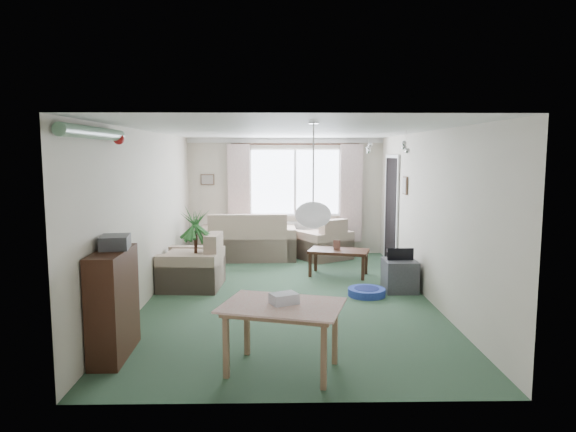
{
  "coord_description": "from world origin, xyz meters",
  "views": [
    {
      "loc": [
        -0.14,
        -7.34,
        2.08
      ],
      "look_at": [
        0.0,
        0.3,
        1.15
      ],
      "focal_mm": 32.0,
      "sensor_mm": 36.0,
      "label": 1
    }
  ],
  "objects_px": {
    "dining_table": "(282,339)",
    "pet_bed": "(367,292)",
    "houseplant": "(196,249)",
    "armchair_left": "(192,260)",
    "sofa": "(248,235)",
    "bookshelf": "(113,304)",
    "armchair_corner": "(323,238)",
    "coffee_table": "(338,263)",
    "tv_cube": "(400,275)"
  },
  "relations": [
    {
      "from": "dining_table",
      "to": "pet_bed",
      "type": "distance_m",
      "value": 2.9
    },
    {
      "from": "houseplant",
      "to": "dining_table",
      "type": "distance_m",
      "value": 3.33
    },
    {
      "from": "armchair_left",
      "to": "sofa",
      "type": "bearing_deg",
      "value": 164.77
    },
    {
      "from": "bookshelf",
      "to": "pet_bed",
      "type": "height_order",
      "value": "bookshelf"
    },
    {
      "from": "sofa",
      "to": "armchair_left",
      "type": "bearing_deg",
      "value": 69.63
    },
    {
      "from": "sofa",
      "to": "bookshelf",
      "type": "xyz_separation_m",
      "value": [
        -1.1,
        -4.94,
        0.09
      ]
    },
    {
      "from": "sofa",
      "to": "dining_table",
      "type": "height_order",
      "value": "sofa"
    },
    {
      "from": "sofa",
      "to": "bookshelf",
      "type": "distance_m",
      "value": 5.06
    },
    {
      "from": "sofa",
      "to": "pet_bed",
      "type": "xyz_separation_m",
      "value": [
        1.9,
        -2.75,
        -0.41
      ]
    },
    {
      "from": "bookshelf",
      "to": "pet_bed",
      "type": "xyz_separation_m",
      "value": [
        2.99,
        2.19,
        -0.5
      ]
    },
    {
      "from": "armchair_corner",
      "to": "armchair_left",
      "type": "xyz_separation_m",
      "value": [
        -2.24,
        -2.19,
        0.02
      ]
    },
    {
      "from": "armchair_corner",
      "to": "houseplant",
      "type": "xyz_separation_m",
      "value": [
        -2.16,
        -2.28,
        0.21
      ]
    },
    {
      "from": "coffee_table",
      "to": "houseplant",
      "type": "relative_size",
      "value": 0.8
    },
    {
      "from": "sofa",
      "to": "coffee_table",
      "type": "xyz_separation_m",
      "value": [
        1.63,
        -1.48,
        -0.24
      ]
    },
    {
      "from": "sofa",
      "to": "armchair_left",
      "type": "relative_size",
      "value": 1.96
    },
    {
      "from": "armchair_left",
      "to": "tv_cube",
      "type": "height_order",
      "value": "armchair_left"
    },
    {
      "from": "houseplant",
      "to": "coffee_table",
      "type": "bearing_deg",
      "value": 19.61
    },
    {
      "from": "armchair_left",
      "to": "bookshelf",
      "type": "xyz_separation_m",
      "value": [
        -0.34,
        -2.73,
        0.13
      ]
    },
    {
      "from": "armchair_corner",
      "to": "dining_table",
      "type": "bearing_deg",
      "value": 48.64
    },
    {
      "from": "coffee_table",
      "to": "dining_table",
      "type": "height_order",
      "value": "dining_table"
    },
    {
      "from": "dining_table",
      "to": "tv_cube",
      "type": "relative_size",
      "value": 1.94
    },
    {
      "from": "dining_table",
      "to": "tv_cube",
      "type": "bearing_deg",
      "value": 57.72
    },
    {
      "from": "armchair_corner",
      "to": "armchair_left",
      "type": "height_order",
      "value": "armchair_left"
    },
    {
      "from": "armchair_corner",
      "to": "tv_cube",
      "type": "height_order",
      "value": "armchair_corner"
    },
    {
      "from": "houseplant",
      "to": "tv_cube",
      "type": "xyz_separation_m",
      "value": [
        3.12,
        -0.18,
        -0.38
      ]
    },
    {
      "from": "pet_bed",
      "to": "tv_cube",
      "type": "bearing_deg",
      "value": 25.94
    },
    {
      "from": "tv_cube",
      "to": "dining_table",
      "type": "bearing_deg",
      "value": -122.47
    },
    {
      "from": "bookshelf",
      "to": "tv_cube",
      "type": "relative_size",
      "value": 2.1
    },
    {
      "from": "armchair_corner",
      "to": "dining_table",
      "type": "height_order",
      "value": "armchair_corner"
    },
    {
      "from": "houseplant",
      "to": "sofa",
      "type": "bearing_deg",
      "value": 73.7
    },
    {
      "from": "bookshelf",
      "to": "dining_table",
      "type": "relative_size",
      "value": 1.08
    },
    {
      "from": "armchair_corner",
      "to": "dining_table",
      "type": "distance_m",
      "value": 5.39
    },
    {
      "from": "sofa",
      "to": "pet_bed",
      "type": "height_order",
      "value": "sofa"
    },
    {
      "from": "armchair_corner",
      "to": "pet_bed",
      "type": "xyz_separation_m",
      "value": [
        0.41,
        -2.73,
        -0.35
      ]
    },
    {
      "from": "armchair_corner",
      "to": "houseplant",
      "type": "height_order",
      "value": "houseplant"
    },
    {
      "from": "armchair_left",
      "to": "pet_bed",
      "type": "relative_size",
      "value": 1.73
    },
    {
      "from": "armchair_corner",
      "to": "tv_cube",
      "type": "xyz_separation_m",
      "value": [
        0.96,
        -2.46,
        -0.17
      ]
    },
    {
      "from": "sofa",
      "to": "pet_bed",
      "type": "distance_m",
      "value": 3.37
    },
    {
      "from": "sofa",
      "to": "coffee_table",
      "type": "distance_m",
      "value": 2.22
    },
    {
      "from": "sofa",
      "to": "dining_table",
      "type": "xyz_separation_m",
      "value": [
        0.63,
        -5.35,
        -0.15
      ]
    },
    {
      "from": "sofa",
      "to": "armchair_left",
      "type": "xyz_separation_m",
      "value": [
        -0.76,
        -2.21,
        -0.04
      ]
    },
    {
      "from": "houseplant",
      "to": "bookshelf",
      "type": "bearing_deg",
      "value": -99.12
    },
    {
      "from": "armchair_corner",
      "to": "bookshelf",
      "type": "distance_m",
      "value": 5.55
    },
    {
      "from": "dining_table",
      "to": "tv_cube",
      "type": "height_order",
      "value": "dining_table"
    },
    {
      "from": "armchair_corner",
      "to": "sofa",
      "type": "bearing_deg",
      "value": -33.27
    },
    {
      "from": "bookshelf",
      "to": "pet_bed",
      "type": "relative_size",
      "value": 2.02
    },
    {
      "from": "sofa",
      "to": "tv_cube",
      "type": "xyz_separation_m",
      "value": [
        2.44,
        -2.49,
        -0.23
      ]
    },
    {
      "from": "bookshelf",
      "to": "dining_table",
      "type": "bearing_deg",
      "value": -14.51
    },
    {
      "from": "houseplant",
      "to": "tv_cube",
      "type": "distance_m",
      "value": 3.15
    },
    {
      "from": "armchair_left",
      "to": "pet_bed",
      "type": "bearing_deg",
      "value": 82.11
    }
  ]
}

